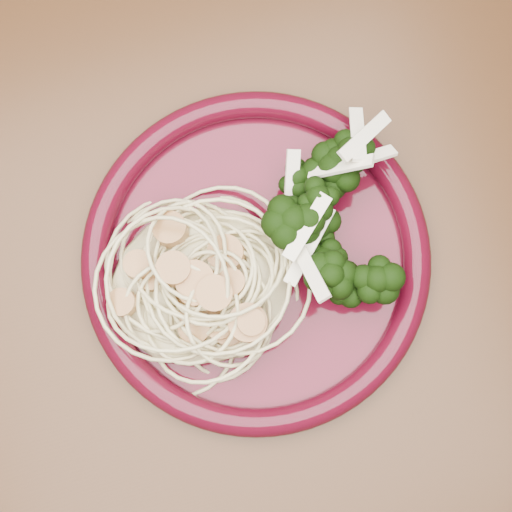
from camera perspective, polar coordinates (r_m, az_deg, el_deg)
name	(u,v)px	position (r m, az deg, el deg)	size (l,w,h in m)	color
dining_table	(224,311)	(0.66, -2.60, -4.42)	(1.20, 0.80, 0.75)	#472814
dinner_plate	(256,258)	(0.56, 0.00, -0.18)	(0.31, 0.31, 0.02)	#450817
spaghetti_pile	(199,283)	(0.54, -4.55, -2.13)	(0.14, 0.12, 0.03)	beige
scallop_cluster	(195,275)	(0.50, -4.89, -1.54)	(0.14, 0.14, 0.05)	tan
broccoli_pile	(325,221)	(0.54, 5.57, 2.84)	(0.09, 0.14, 0.05)	black
onion_garnish	(329,211)	(0.51, 5.90, 3.60)	(0.06, 0.09, 0.05)	white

